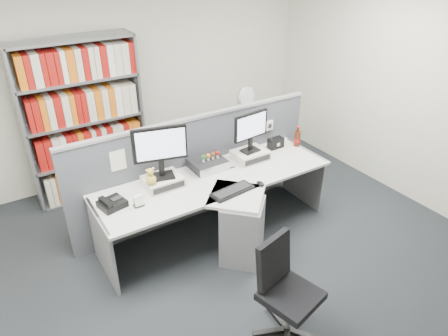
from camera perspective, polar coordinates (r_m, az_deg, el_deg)
ground at (r=4.30m, az=4.77°, el=-14.44°), size 5.50×5.50×0.00m
room_shell at (r=3.33m, az=6.04°, el=8.50°), size 5.04×5.54×2.72m
partition at (r=4.77m, az=-3.79°, el=0.14°), size 3.00×0.08×1.27m
desk at (r=4.39m, az=0.38°, el=-5.60°), size 2.60×1.20×0.72m
monitor_riser_left at (r=4.29m, az=-8.45°, el=-1.82°), size 0.38×0.31×0.10m
monitor_riser_right at (r=4.77m, az=3.62°, el=1.80°), size 0.38×0.31×0.10m
monitor_left at (r=4.11m, az=-8.83°, el=2.73°), size 0.53×0.23×0.55m
monitor_right at (r=4.63m, az=3.73°, el=5.43°), size 0.46×0.17×0.47m
desktop_pc at (r=4.58m, az=-2.26°, el=0.59°), size 0.37×0.33×0.10m
figurines at (r=4.53m, az=-1.86°, el=1.72°), size 0.23×0.05×0.09m
keyboard at (r=4.15m, az=1.16°, el=-3.20°), size 0.48×0.22×0.03m
mouse at (r=4.28m, az=5.05°, el=-2.16°), size 0.06×0.10×0.04m
desk_phone at (r=4.07m, az=-15.26°, el=-4.75°), size 0.27×0.25×0.10m
desk_calendar at (r=4.01m, az=-11.75°, el=-4.57°), size 0.10×0.07×0.12m
plush_toy at (r=4.12m, az=-10.08°, el=-1.30°), size 0.11×0.11×0.18m
speaker at (r=5.05m, az=7.15°, el=3.46°), size 0.19×0.10×0.13m
cola_bottle at (r=5.13m, az=10.09°, el=4.02°), size 0.08×0.08×0.26m
shelving_unit at (r=5.37m, az=-18.75°, el=5.94°), size 1.41×0.40×2.00m
filing_cabinet at (r=6.03m, az=2.85°, el=3.52°), size 0.45×0.61×0.70m
desk_fan at (r=5.77m, az=3.02°, el=9.41°), size 0.29×0.17×0.49m
office_chair at (r=3.52m, az=8.30°, el=-16.04°), size 0.59×0.58×0.89m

